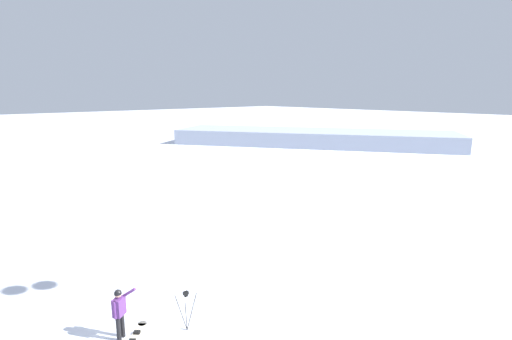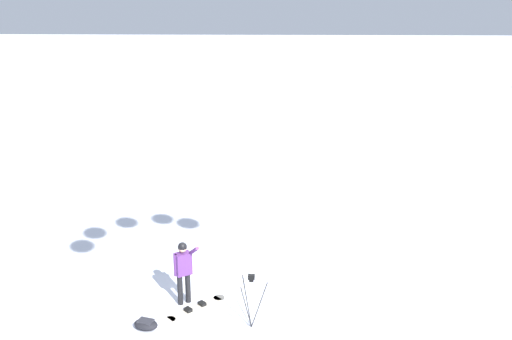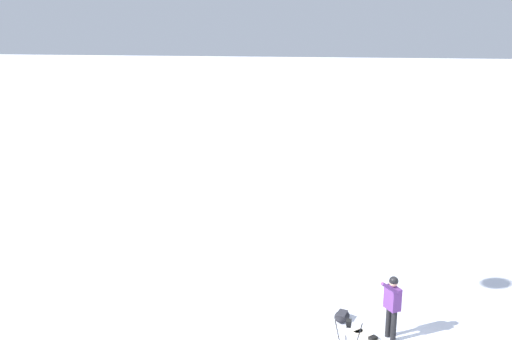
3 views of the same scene
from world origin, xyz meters
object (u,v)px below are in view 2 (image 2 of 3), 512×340
(gear_bag_large, at_px, (146,324))
(camera_tripod, at_px, (251,290))
(snowboarder, at_px, (183,267))
(snowboard, at_px, (195,308))

(gear_bag_large, distance_m, camera_tripod, 2.64)
(snowboarder, xyz_separation_m, gear_bag_large, (1.23, -0.71, -0.91))
(snowboard, xyz_separation_m, gear_bag_large, (0.97, -1.02, 0.10))
(snowboard, bearing_deg, camera_tripod, 62.72)
(gear_bag_large, xyz_separation_m, camera_tripod, (-0.21, 2.49, 0.85))
(snowboarder, bearing_deg, gear_bag_large, -29.75)
(snowboard, bearing_deg, gear_bag_large, -46.44)
(snowboarder, distance_m, gear_bag_large, 1.69)
(snowboard, bearing_deg, snowboarder, -129.91)
(snowboard, distance_m, camera_tripod, 1.91)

